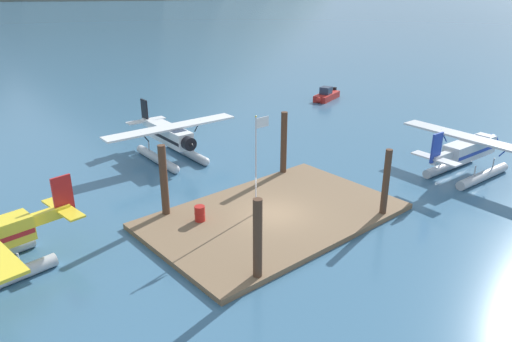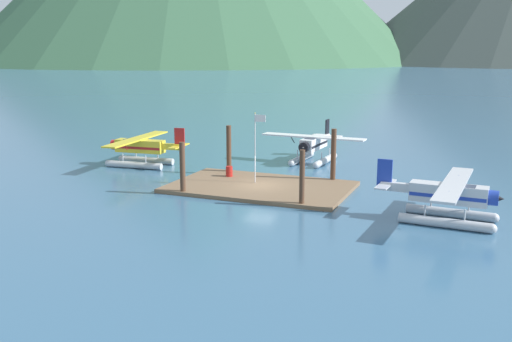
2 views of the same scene
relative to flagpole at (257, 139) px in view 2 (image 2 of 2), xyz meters
The scene contains 11 objects.
ground_plane 4.01m from the flagpole, 49.16° to the right, with size 1200.00×1200.00×0.00m, color #38607F.
dock_platform 3.86m from the flagpole, 49.16° to the right, with size 14.25×8.98×0.30m, color brown.
piling_near_left 6.61m from the flagpole, 130.90° to the right, with size 0.42×0.42×4.11m, color #4C3323.
piling_near_right 7.41m from the flagpole, 41.10° to the right, with size 0.38×0.38×4.14m, color #4C3323.
piling_far_left 5.50m from the flagpole, 140.56° to the left, with size 0.44×0.44×4.41m, color #4C3323.
piling_far_right 6.72m from the flagpole, 33.29° to the left, with size 0.43×0.43×4.57m, color #4C3323.
flagpole is the anchor object (origin of this frame).
fuel_drum 4.60m from the flagpole, 156.93° to the left, with size 0.62×0.62×0.88m.
seaplane_yellow_port_fwd 14.18m from the flagpole, 165.47° to the left, with size 7.96×10.48×3.84m.
seaplane_white_bow_centre 11.83m from the flagpole, 83.31° to the left, with size 10.45×7.98×3.84m.
seaplane_silver_stbd_aft 16.13m from the flagpole, 16.88° to the right, with size 7.98×10.46×3.84m.
Camera 2 is at (16.89, -41.78, 11.01)m, focal length 40.43 mm.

